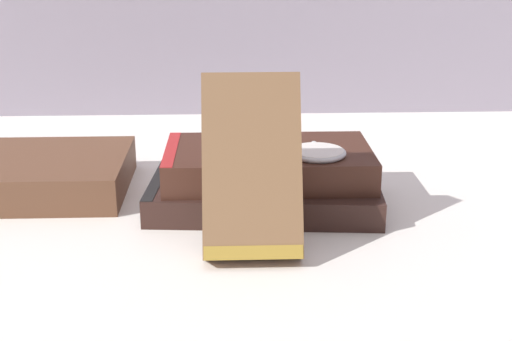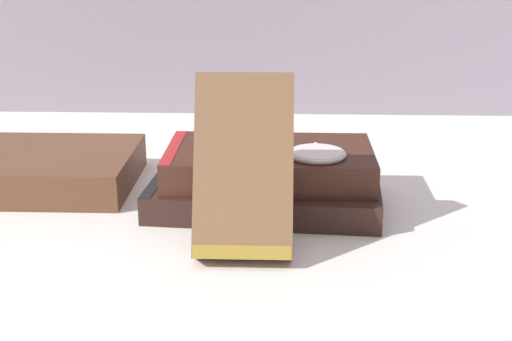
# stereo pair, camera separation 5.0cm
# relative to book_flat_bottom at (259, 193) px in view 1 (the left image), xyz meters

# --- Properties ---
(ground_plane) EXTENTS (3.00, 3.00, 0.00)m
(ground_plane) POSITION_rel_book_flat_bottom_xyz_m (-0.04, -0.03, -0.01)
(ground_plane) COLOR white
(book_flat_bottom) EXTENTS (0.24, 0.15, 0.03)m
(book_flat_bottom) POSITION_rel_book_flat_bottom_xyz_m (0.00, 0.00, 0.00)
(book_flat_bottom) COLOR #331E19
(book_flat_bottom) RESTS_ON ground_plane
(book_flat_top) EXTENTS (0.21, 0.13, 0.03)m
(book_flat_top) POSITION_rel_book_flat_bottom_xyz_m (0.00, 0.01, 0.03)
(book_flat_top) COLOR #422319
(book_flat_top) RESTS_ON book_flat_bottom
(book_side_left) EXTENTS (0.23, 0.16, 0.04)m
(book_side_left) POSITION_rel_book_flat_bottom_xyz_m (-0.27, 0.06, 0.01)
(book_side_left) COLOR brown
(book_side_left) RESTS_ON ground_plane
(book_leaning_front) EXTENTS (0.09, 0.09, 0.16)m
(book_leaning_front) POSITION_rel_book_flat_bottom_xyz_m (-0.01, -0.11, 0.06)
(book_leaning_front) COLOR brown
(book_leaning_front) RESTS_ON ground_plane
(pocket_watch) EXTENTS (0.06, 0.06, 0.01)m
(pocket_watch) POSITION_rel_book_flat_bottom_xyz_m (0.06, -0.02, 0.05)
(pocket_watch) COLOR silver
(pocket_watch) RESTS_ON book_flat_top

